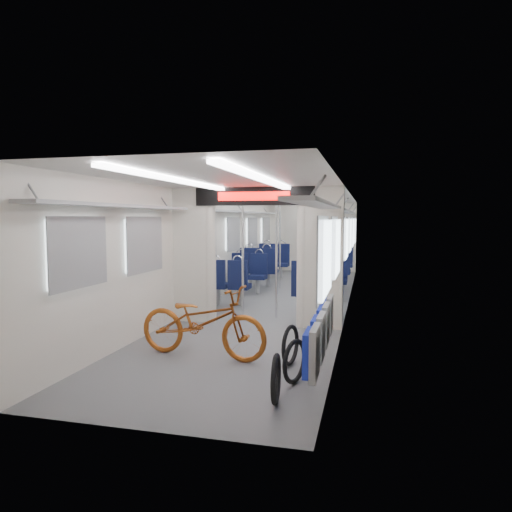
% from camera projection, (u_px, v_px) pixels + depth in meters
% --- Properties ---
extents(carriage, '(12.00, 12.02, 2.31)m').
position_uv_depth(carriage, '(276.00, 232.00, 9.28)').
color(carriage, '#515456').
rests_on(carriage, ground).
extents(bicycle, '(1.84, 0.84, 0.93)m').
position_uv_depth(bicycle, '(202.00, 321.00, 5.86)').
color(bicycle, '#9D4C16').
rests_on(bicycle, ground).
extents(flip_bench, '(0.12, 2.06, 0.47)m').
position_uv_depth(flip_bench, '(321.00, 331.00, 4.92)').
color(flip_bench, gray).
rests_on(flip_bench, carriage).
extents(bike_hoop_a, '(0.09, 0.50, 0.49)m').
position_uv_depth(bike_hoop_a, '(276.00, 381.00, 4.39)').
color(bike_hoop_a, black).
rests_on(bike_hoop_a, ground).
extents(bike_hoop_b, '(0.21, 0.48, 0.49)m').
position_uv_depth(bike_hoop_b, '(295.00, 364.00, 4.94)').
color(bike_hoop_b, black).
rests_on(bike_hoop_b, ground).
extents(bike_hoop_c, '(0.15, 0.50, 0.50)m').
position_uv_depth(bike_hoop_c, '(290.00, 347.00, 5.55)').
color(bike_hoop_c, black).
rests_on(bike_hoop_c, ground).
extents(seat_bay_near_left, '(0.88, 1.92, 1.05)m').
position_uv_depth(seat_bay_near_left, '(239.00, 275.00, 10.11)').
color(seat_bay_near_left, '#0B1133').
rests_on(seat_bay_near_left, ground).
extents(seat_bay_near_right, '(0.93, 2.16, 1.13)m').
position_uv_depth(seat_bay_near_right, '(322.00, 279.00, 9.32)').
color(seat_bay_near_right, '#0B1133').
rests_on(seat_bay_near_right, ground).
extents(seat_bay_far_left, '(0.94, 2.20, 1.14)m').
position_uv_depth(seat_bay_far_left, '(267.00, 262.00, 12.86)').
color(seat_bay_far_left, '#0B1133').
rests_on(seat_bay_far_left, ground).
extents(seat_bay_far_right, '(0.93, 2.19, 1.13)m').
position_uv_depth(seat_bay_far_right, '(335.00, 262.00, 12.72)').
color(seat_bay_far_right, '#0B1133').
rests_on(seat_bay_far_right, ground).
extents(stanchion_near_left, '(0.05, 0.05, 2.30)m').
position_uv_depth(stanchion_near_left, '(243.00, 254.00, 8.17)').
color(stanchion_near_left, silver).
rests_on(stanchion_near_left, ground).
extents(stanchion_near_right, '(0.04, 0.04, 2.30)m').
position_uv_depth(stanchion_near_right, '(276.00, 254.00, 8.12)').
color(stanchion_near_right, silver).
rests_on(stanchion_near_right, ground).
extents(stanchion_far_left, '(0.05, 0.05, 2.30)m').
position_uv_depth(stanchion_far_left, '(280.00, 243.00, 11.59)').
color(stanchion_far_left, silver).
rests_on(stanchion_far_left, ground).
extents(stanchion_far_right, '(0.04, 0.04, 2.30)m').
position_uv_depth(stanchion_far_right, '(307.00, 244.00, 11.34)').
color(stanchion_far_right, silver).
rests_on(stanchion_far_right, ground).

